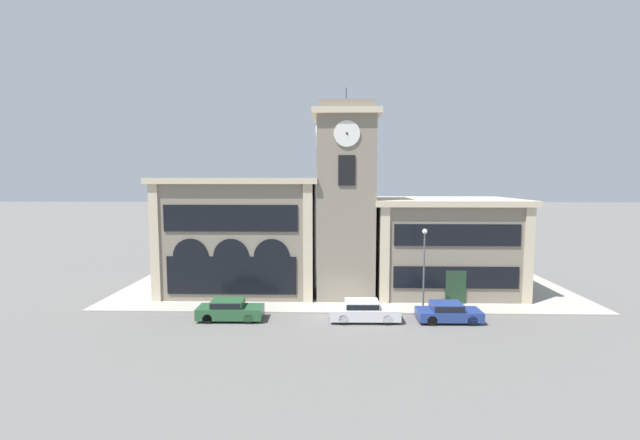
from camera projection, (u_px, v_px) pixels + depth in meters
The scene contains 9 objects.
ground_plane at pixel (347, 315), 29.70m from camera, with size 300.00×300.00×0.00m, color #605E5B.
sidewalk_kerb at pixel (344, 290), 35.99m from camera, with size 37.44×12.67×0.15m.
clock_tower at pixel (345, 202), 33.61m from camera, with size 5.11×5.11×16.37m.
town_hall_left_wing at pixel (242, 234), 35.96m from camera, with size 12.92×8.92×9.47m.
town_hall_right_wing at pixel (442, 245), 35.62m from camera, with size 11.98×8.92×7.79m.
parked_car_near at pixel (230, 309), 28.52m from camera, with size 4.35×1.80×1.38m.
parked_car_mid at pixel (364, 310), 28.29m from camera, with size 4.61×1.83×1.37m.
parked_car_far at pixel (448, 312), 28.15m from camera, with size 4.17×1.81×1.28m.
street_lamp at pixel (424, 257), 29.73m from camera, with size 0.36×0.36×5.81m.
Camera 1 is at (-1.14, -28.98, 9.35)m, focal length 24.00 mm.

